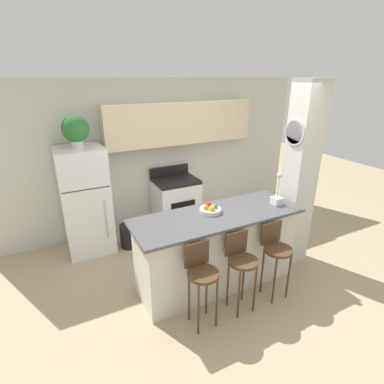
{
  "coord_description": "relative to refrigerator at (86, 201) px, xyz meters",
  "views": [
    {
      "loc": [
        -1.78,
        -2.8,
        2.58
      ],
      "look_at": [
        0.0,
        0.69,
        1.04
      ],
      "focal_mm": 28.0,
      "sensor_mm": 36.0,
      "label": 1
    }
  ],
  "objects": [
    {
      "name": "trash_bin",
      "position": [
        0.56,
        -0.23,
        -0.62
      ],
      "size": [
        0.28,
        0.28,
        0.38
      ],
      "color": "black",
      "rests_on": "ground_plane"
    },
    {
      "name": "wall_back",
      "position": [
        1.47,
        0.31,
        0.69
      ],
      "size": [
        5.6,
        0.38,
        2.55
      ],
      "color": "silver",
      "rests_on": "ground_plane"
    },
    {
      "name": "bar_stool_mid",
      "position": [
        1.33,
        -2.14,
        -0.18
      ],
      "size": [
        0.34,
        0.34,
        0.95
      ],
      "color": "#4C331E",
      "rests_on": "ground_plane"
    },
    {
      "name": "pillar_right",
      "position": [
        2.6,
        -1.65,
        0.47
      ],
      "size": [
        0.38,
        0.33,
        2.55
      ],
      "color": "silver",
      "rests_on": "ground_plane"
    },
    {
      "name": "orchid_vase",
      "position": [
        2.18,
        -1.71,
        0.3
      ],
      "size": [
        0.12,
        0.12,
        0.44
      ],
      "color": "white",
      "rests_on": "counter_bar"
    },
    {
      "name": "refrigerator",
      "position": [
        0.0,
        0.0,
        0.0
      ],
      "size": [
        0.67,
        0.69,
        1.63
      ],
      "color": "white",
      "rests_on": "ground_plane"
    },
    {
      "name": "bar_stool_left",
      "position": [
        0.82,
        -2.14,
        -0.18
      ],
      "size": [
        0.34,
        0.34,
        0.95
      ],
      "color": "#4C331E",
      "rests_on": "ground_plane"
    },
    {
      "name": "counter_bar",
      "position": [
        1.33,
        -1.62,
        -0.31
      ],
      "size": [
        2.14,
        0.76,
        0.99
      ],
      "color": "silver",
      "rests_on": "ground_plane"
    },
    {
      "name": "bar_stool_right",
      "position": [
        1.84,
        -2.14,
        -0.18
      ],
      "size": [
        0.34,
        0.34,
        0.95
      ],
      "color": "#4C331E",
      "rests_on": "ground_plane"
    },
    {
      "name": "fruit_bowl",
      "position": [
        1.28,
        -1.53,
        0.22
      ],
      "size": [
        0.27,
        0.27,
        0.11
      ],
      "color": "silver",
      "rests_on": "counter_bar"
    },
    {
      "name": "potted_plant_on_fridge",
      "position": [
        -0.0,
        0.0,
        1.06
      ],
      "size": [
        0.37,
        0.37,
        0.45
      ],
      "color": "silver",
      "rests_on": "refrigerator"
    },
    {
      "name": "stove_range",
      "position": [
        1.51,
        0.05,
        -0.35
      ],
      "size": [
        0.73,
        0.6,
        1.07
      ],
      "color": "white",
      "rests_on": "ground_plane"
    },
    {
      "name": "ground_plane",
      "position": [
        1.33,
        -1.62,
        -0.81
      ],
      "size": [
        14.0,
        14.0,
        0.0
      ],
      "primitive_type": "plane",
      "color": "tan"
    }
  ]
}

